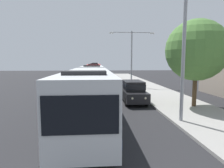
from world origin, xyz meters
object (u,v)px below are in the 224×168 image
object	(u,v)px
bus_middle	(94,72)
white_suv	(133,91)
streetlamp_mid	(132,52)
bus_lead	(88,94)
bus_second_in_line	(93,77)
streetlamp_near	(185,27)
roadside_tree	(196,50)
bus_rear	(95,68)
bus_fourth_in_line	(94,69)
bus_tail_end	(95,67)

from	to	relation	value
bus_middle	white_suv	size ratio (longest dim) A/B	2.41
bus_middle	white_suv	xyz separation A→B (m)	(3.70, -20.35, -0.66)
bus_middle	streetlamp_mid	xyz separation A→B (m)	(5.40, -10.05, 3.20)
bus_lead	bus_second_in_line	world-z (taller)	same
white_suv	streetlamp_mid	world-z (taller)	streetlamp_mid
bus_middle	streetlamp_near	xyz separation A→B (m)	(5.40, -26.44, 3.79)
streetlamp_mid	roadside_tree	xyz separation A→B (m)	(2.61, -12.84, -0.47)
streetlamp_near	white_suv	bearing A→B (deg)	105.60
streetlamp_near	roadside_tree	distance (m)	4.54
bus_middle	streetlamp_mid	world-z (taller)	streetlamp_mid
bus_second_in_line	bus_rear	bearing A→B (deg)	90.00
streetlamp_mid	roadside_tree	bearing A→B (deg)	-78.49
bus_second_in_line	white_suv	bearing A→B (deg)	-64.66
bus_middle	roadside_tree	world-z (taller)	roadside_tree
bus_second_in_line	bus_fourth_in_line	bearing A→B (deg)	90.00
roadside_tree	streetlamp_near	bearing A→B (deg)	-126.32
streetlamp_near	bus_lead	bearing A→B (deg)	172.92
bus_rear	streetlamp_mid	world-z (taller)	streetlamp_mid
bus_middle	streetlamp_near	world-z (taller)	streetlamp_near
bus_tail_end	roadside_tree	xyz separation A→B (m)	(8.01, -61.01, 2.74)
bus_middle	bus_fourth_in_line	xyz separation A→B (m)	(-0.00, 12.69, -0.00)
bus_second_in_line	streetlamp_mid	bearing A→B (deg)	24.82
white_suv	roadside_tree	size ratio (longest dim) A/B	0.73
bus_rear	bus_middle	bearing A→B (deg)	-90.00
bus_lead	bus_rear	distance (m)	51.30
bus_rear	bus_tail_end	size ratio (longest dim) A/B	0.98
roadside_tree	bus_fourth_in_line	bearing A→B (deg)	102.69
bus_middle	streetlamp_near	size ratio (longest dim) A/B	1.31
bus_second_in_line	bus_lead	bearing A→B (deg)	-90.00
bus_second_in_line	white_suv	xyz separation A→B (m)	(3.70, -7.81, -0.66)
bus_rear	roadside_tree	xyz separation A→B (m)	(8.01, -48.41, 2.74)
streetlamp_mid	white_suv	bearing A→B (deg)	-99.37
bus_second_in_line	streetlamp_near	xyz separation A→B (m)	(5.40, -13.90, 3.79)
bus_second_in_line	bus_tail_end	bearing A→B (deg)	90.00
bus_fourth_in_line	bus_tail_end	size ratio (longest dim) A/B	1.04
bus_second_in_line	bus_fourth_in_line	distance (m)	25.24
white_suv	streetlamp_mid	xyz separation A→B (m)	(1.70, 10.31, 3.86)
bus_fourth_in_line	white_suv	xyz separation A→B (m)	(3.70, -33.04, -0.66)
bus_tail_end	streetlamp_near	distance (m)	64.90
bus_fourth_in_line	streetlamp_near	xyz separation A→B (m)	(5.40, -39.13, 3.79)
bus_second_in_line	roadside_tree	bearing A→B (deg)	-52.23
bus_lead	bus_middle	bearing A→B (deg)	90.00
bus_lead	streetlamp_near	bearing A→B (deg)	-7.08
streetlamp_near	streetlamp_mid	xyz separation A→B (m)	(0.00, 16.39, -0.59)
bus_second_in_line	bus_middle	distance (m)	12.54
bus_tail_end	bus_fourth_in_line	bearing A→B (deg)	-90.00
bus_middle	streetlamp_near	bearing A→B (deg)	-78.46
bus_middle	bus_fourth_in_line	size ratio (longest dim) A/B	1.04
bus_tail_end	roadside_tree	distance (m)	61.59
bus_tail_end	bus_lead	bearing A→B (deg)	-90.00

